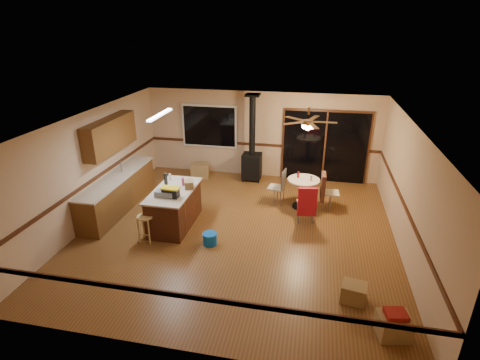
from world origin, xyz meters
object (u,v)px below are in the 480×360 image
(kitchen_island, at_px, (175,207))
(bar_stool, at_px, (146,228))
(box_corner_b, at_px, (354,293))
(dining_table, at_px, (303,188))
(blue_bucket, at_px, (210,239))
(chair_right, at_px, (324,187))
(box_under_window, at_px, (200,170))
(box_corner_a, at_px, (394,326))
(wood_stove, at_px, (252,157))
(toolbox_black, at_px, (171,193))
(chair_near, at_px, (307,201))
(chair_left, at_px, (280,183))
(toolbox_grey, at_px, (165,193))

(kitchen_island, distance_m, bar_stool, 0.90)
(kitchen_island, distance_m, box_corner_b, 4.38)
(kitchen_island, bearing_deg, dining_table, 27.74)
(blue_bucket, xyz_separation_m, chair_right, (2.38, 2.23, 0.47))
(bar_stool, relative_size, dining_table, 0.76)
(box_under_window, distance_m, box_corner_a, 7.31)
(wood_stove, xyz_separation_m, toolbox_black, (-1.21, -3.41, 0.27))
(kitchen_island, height_order, bar_stool, kitchen_island)
(chair_near, bearing_deg, dining_table, 98.25)
(box_corner_a, bearing_deg, dining_table, 111.05)
(toolbox_black, xyz_separation_m, chair_left, (2.22, 1.97, -0.41))
(toolbox_black, bearing_deg, box_under_window, 96.75)
(wood_stove, xyz_separation_m, box_under_window, (-1.61, -0.10, -0.51))
(wood_stove, xyz_separation_m, toolbox_grey, (-1.35, -3.40, 0.24))
(dining_table, relative_size, box_corner_a, 1.70)
(chair_near, height_order, chair_right, same)
(blue_bucket, bearing_deg, chair_right, 43.06)
(chair_right, distance_m, box_under_window, 3.99)
(blue_bucket, relative_size, box_corner_b, 0.76)
(bar_stool, xyz_separation_m, box_corner_b, (4.30, -1.08, -0.14))
(wood_stove, height_order, box_under_window, wood_stove)
(toolbox_black, relative_size, dining_table, 0.44)
(toolbox_black, relative_size, chair_right, 0.51)
(chair_near, height_order, box_corner_b, chair_near)
(wood_stove, bearing_deg, box_corner_b, -61.87)
(blue_bucket, xyz_separation_m, dining_table, (1.87, 2.18, 0.40))
(box_under_window, bearing_deg, wood_stove, 3.39)
(bar_stool, distance_m, dining_table, 4.01)
(toolbox_black, height_order, chair_left, toolbox_black)
(bar_stool, xyz_separation_m, chair_near, (3.38, 1.45, 0.29))
(bar_stool, bearing_deg, toolbox_black, 45.40)
(toolbox_grey, bearing_deg, box_corner_a, -26.16)
(blue_bucket, relative_size, chair_left, 0.60)
(toolbox_grey, relative_size, box_corner_a, 0.88)
(toolbox_black, distance_m, chair_left, 2.99)
(wood_stove, bearing_deg, chair_left, -55.23)
(toolbox_black, bearing_deg, chair_near, 18.82)
(box_under_window, bearing_deg, bar_stool, -90.78)
(chair_left, distance_m, chair_right, 1.11)
(box_corner_a, xyz_separation_m, box_corner_b, (-0.53, 0.68, -0.02))
(wood_stove, relative_size, blue_bucket, 8.09)
(kitchen_island, height_order, blue_bucket, kitchen_island)
(chair_right, bearing_deg, blue_bucket, -136.94)
(bar_stool, distance_m, box_under_window, 3.76)
(chair_near, bearing_deg, wood_stove, 125.64)
(wood_stove, bearing_deg, chair_near, -54.36)
(chair_left, bearing_deg, toolbox_grey, -140.28)
(dining_table, relative_size, chair_left, 1.58)
(kitchen_island, relative_size, box_under_window, 3.09)
(chair_left, height_order, box_under_window, chair_left)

